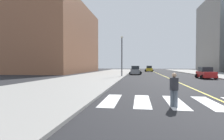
% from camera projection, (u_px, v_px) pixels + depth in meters
% --- Properties ---
extents(sidewalk_kerb_west, '(10.00, 120.00, 0.15)m').
position_uv_depth(sidewalk_kerb_west, '(89.00, 78.00, 27.37)').
color(sidewalk_kerb_west, gray).
rests_on(sidewalk_kerb_west, ground).
extents(lane_divider_paint, '(0.16, 80.00, 0.01)m').
position_uv_depth(lane_divider_paint, '(158.00, 74.00, 45.34)').
color(lane_divider_paint, yellow).
rests_on(lane_divider_paint, ground).
extents(low_rise_brick_west, '(16.00, 32.00, 19.31)m').
position_uv_depth(low_rise_brick_west, '(60.00, 40.00, 54.05)').
color(low_rise_brick_west, '#8E5B3F').
rests_on(low_rise_brick_west, ground).
extents(car_gray_nearest, '(2.81, 4.40, 1.93)m').
position_uv_depth(car_gray_nearest, '(136.00, 70.00, 40.35)').
color(car_gray_nearest, slate).
rests_on(car_gray_nearest, ground).
extents(car_red_second, '(2.51, 4.02, 1.79)m').
position_uv_depth(car_red_second, '(206.00, 73.00, 28.04)').
color(car_red_second, red).
rests_on(car_red_second, ground).
extents(car_yellow_third, '(2.73, 4.31, 1.91)m').
position_uv_depth(car_yellow_third, '(149.00, 69.00, 59.39)').
color(car_yellow_third, gold).
rests_on(car_yellow_third, ground).
extents(pedestrian_crossing, '(0.42, 0.42, 1.68)m').
position_uv_depth(pedestrian_crossing, '(174.00, 88.00, 8.90)').
color(pedestrian_crossing, slate).
rests_on(pedestrian_crossing, ground).
extents(street_lamp, '(0.44, 0.44, 7.09)m').
position_uv_depth(street_lamp, '(122.00, 52.00, 32.11)').
color(street_lamp, '#38383D').
rests_on(street_lamp, sidewalk_kerb_west).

